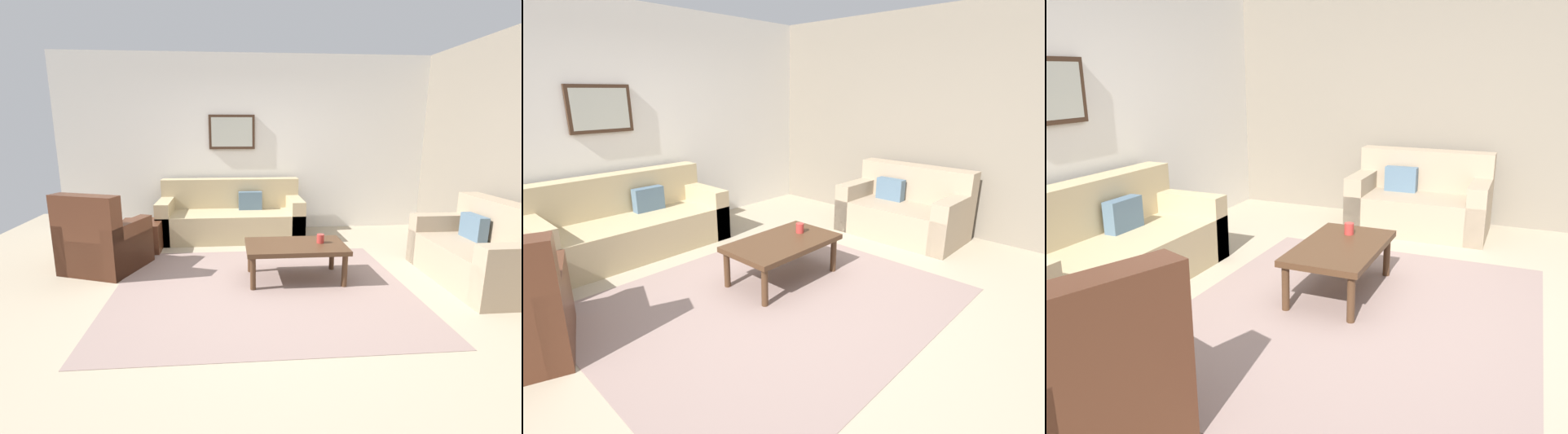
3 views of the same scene
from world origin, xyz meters
TOP-DOWN VIEW (x-y plane):
  - ground_plane at (0.00, 0.00)m, footprint 8.00×8.00m
  - rear_partition at (0.00, 2.60)m, footprint 6.00×0.12m
  - stone_feature_panel at (3.00, 0.00)m, footprint 0.12×5.20m
  - area_rug at (0.00, 0.00)m, footprint 3.09×2.57m
  - couch_main at (-0.30, 2.10)m, footprint 2.15×0.90m
  - couch_loveseat at (2.46, 0.03)m, footprint 0.86×1.50m
  - coffee_table at (0.40, 0.26)m, footprint 1.10×0.64m
  - cup at (0.68, 0.29)m, footprint 0.08×0.08m
  - framed_artwork at (-0.26, 2.51)m, footprint 0.73×0.04m

SIDE VIEW (x-z plane):
  - ground_plane at x=0.00m, z-range 0.00..0.00m
  - area_rug at x=0.00m, z-range 0.00..0.01m
  - couch_main at x=-0.30m, z-range -0.14..0.74m
  - couch_loveseat at x=2.46m, z-range -0.14..0.74m
  - coffee_table at x=0.40m, z-range 0.15..0.56m
  - cup at x=0.68m, z-range 0.41..0.51m
  - rear_partition at x=0.00m, z-range 0.00..2.80m
  - stone_feature_panel at x=3.00m, z-range 0.00..2.80m
  - framed_artwork at x=-0.26m, z-range 1.33..1.87m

